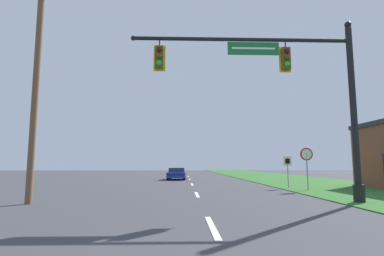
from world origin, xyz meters
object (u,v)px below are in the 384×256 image
signal_mast (298,89)px  stop_sign (307,159)px  car_ahead (177,174)px  utility_pole_near (36,82)px  route_sign_post (288,165)px

signal_mast → stop_sign: signal_mast is taller
car_ahead → stop_sign: stop_sign is taller
stop_sign → utility_pole_near: bearing=-157.4°
stop_sign → route_sign_post: bearing=106.0°
car_ahead → stop_sign: size_ratio=1.71×
route_sign_post → car_ahead: bearing=122.6°
signal_mast → utility_pole_near: size_ratio=1.00×
route_sign_post → utility_pole_near: utility_pole_near is taller
signal_mast → car_ahead: signal_mast is taller
stop_sign → route_sign_post: 1.94m
stop_sign → utility_pole_near: size_ratio=0.26×
signal_mast → route_sign_post: bearing=74.4°
car_ahead → utility_pole_near: bearing=-105.8°
stop_sign → car_ahead: bearing=120.6°
car_ahead → utility_pole_near: utility_pole_near is taller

